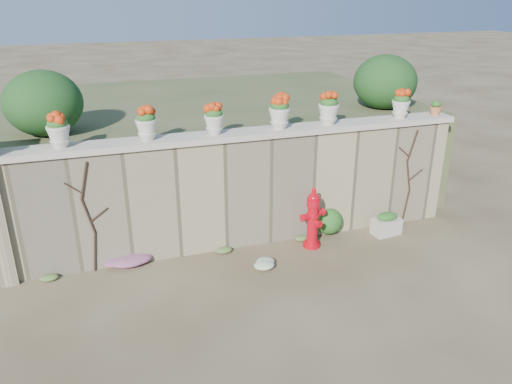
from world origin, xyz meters
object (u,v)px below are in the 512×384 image
object	(u,v)px
urn_pot_0	(58,130)
terracotta_pot	(436,109)
fire_hydrant	(313,218)
planter_box	(387,224)

from	to	relation	value
urn_pot_0	terracotta_pot	distance (m)	6.75
fire_hydrant	planter_box	xyz separation A→B (m)	(1.55, 0.01, -0.36)
terracotta_pot	urn_pot_0	bearing A→B (deg)	180.00
urn_pot_0	terracotta_pot	world-z (taller)	urn_pot_0
urn_pot_0	terracotta_pot	xyz separation A→B (m)	(6.75, 0.00, -0.15)
fire_hydrant	terracotta_pot	bearing A→B (deg)	-5.41
fire_hydrant	terracotta_pot	xyz separation A→B (m)	(2.73, 0.56, 1.65)
fire_hydrant	planter_box	size ratio (longest dim) A/B	2.00
planter_box	urn_pot_0	distance (m)	6.00
urn_pot_0	terracotta_pot	bearing A→B (deg)	0.00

